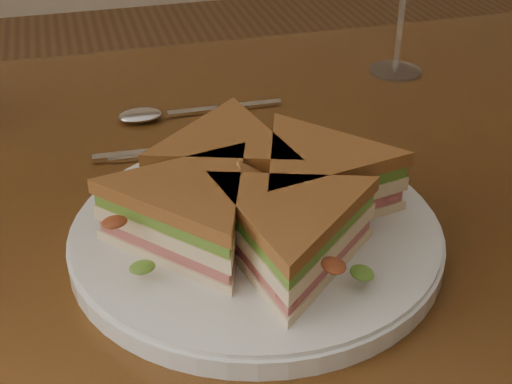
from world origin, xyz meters
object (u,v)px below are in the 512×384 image
(table, at_px, (246,280))
(plate, at_px, (256,236))
(spoon, at_px, (161,114))
(sandwich_wedges, at_px, (256,197))
(knife, at_px, (194,150))

(table, xyz_separation_m, plate, (-0.01, -0.07, 0.11))
(table, distance_m, spoon, 0.21)
(table, relative_size, sandwich_wedges, 4.22)
(spoon, bearing_deg, plate, -80.90)
(plate, distance_m, spoon, 0.26)
(knife, bearing_deg, table, -69.45)
(table, relative_size, plate, 3.99)
(table, height_order, sandwich_wedges, sandwich_wedges)
(plate, xyz_separation_m, spoon, (-0.04, 0.25, -0.00))
(plate, bearing_deg, knife, 96.34)
(sandwich_wedges, bearing_deg, knife, 96.34)
(spoon, distance_m, knife, 0.09)
(sandwich_wedges, bearing_deg, table, 82.46)
(plate, xyz_separation_m, sandwich_wedges, (-0.00, 0.00, 0.04))
(plate, relative_size, knife, 1.40)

